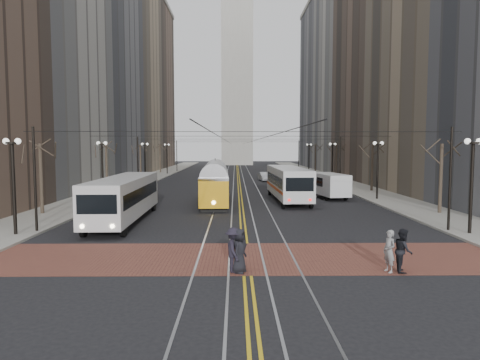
{
  "coord_description": "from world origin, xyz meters",
  "views": [
    {
      "loc": [
        -0.5,
        -24.43,
        5.41
      ],
      "look_at": [
        -0.18,
        5.92,
        3.0
      ],
      "focal_mm": 32.0,
      "sensor_mm": 36.0,
      "label": 1
    }
  ],
  "objects_px": {
    "cargo_van": "(330,186)",
    "sedan_silver": "(264,177)",
    "rear_bus": "(288,184)",
    "clock_tower": "(237,40)",
    "pedestrian_c": "(403,250)",
    "transit_bus": "(124,200)",
    "sedan_grey": "(302,181)",
    "pedestrian_d": "(234,250)",
    "pedestrian_a": "(240,251)",
    "pedestrian_b": "(389,251)",
    "streetcar": "(215,187)"
  },
  "relations": [
    {
      "from": "transit_bus",
      "to": "pedestrian_a",
      "type": "xyz_separation_m",
      "value": [
        8.12,
        -12.44,
        -0.64
      ]
    },
    {
      "from": "cargo_van",
      "to": "pedestrian_b",
      "type": "xyz_separation_m",
      "value": [
        -3.12,
        -25.78,
        -0.37
      ]
    },
    {
      "from": "pedestrian_a",
      "to": "pedestrian_d",
      "type": "relative_size",
      "value": 0.98
    },
    {
      "from": "cargo_van",
      "to": "sedan_silver",
      "type": "height_order",
      "value": "cargo_van"
    },
    {
      "from": "pedestrian_b",
      "to": "sedan_silver",
      "type": "bearing_deg",
      "value": 167.03
    },
    {
      "from": "clock_tower",
      "to": "transit_bus",
      "type": "height_order",
      "value": "clock_tower"
    },
    {
      "from": "pedestrian_c",
      "to": "pedestrian_a",
      "type": "bearing_deg",
      "value": 103.05
    },
    {
      "from": "sedan_grey",
      "to": "pedestrian_d",
      "type": "distance_m",
      "value": 40.04
    },
    {
      "from": "pedestrian_a",
      "to": "pedestrian_d",
      "type": "height_order",
      "value": "pedestrian_d"
    },
    {
      "from": "transit_bus",
      "to": "sedan_grey",
      "type": "relative_size",
      "value": 3.09
    },
    {
      "from": "transit_bus",
      "to": "pedestrian_c",
      "type": "relative_size",
      "value": 6.77
    },
    {
      "from": "transit_bus",
      "to": "streetcar",
      "type": "height_order",
      "value": "transit_bus"
    },
    {
      "from": "rear_bus",
      "to": "pedestrian_a",
      "type": "distance_m",
      "value": 24.46
    },
    {
      "from": "clock_tower",
      "to": "pedestrian_c",
      "type": "xyz_separation_m",
      "value": [
        6.69,
        -108.5,
        -35.01
      ]
    },
    {
      "from": "transit_bus",
      "to": "sedan_grey",
      "type": "height_order",
      "value": "transit_bus"
    },
    {
      "from": "rear_bus",
      "to": "pedestrian_d",
      "type": "height_order",
      "value": "rear_bus"
    },
    {
      "from": "rear_bus",
      "to": "clock_tower",
      "type": "bearing_deg",
      "value": 91.35
    },
    {
      "from": "rear_bus",
      "to": "sedan_grey",
      "type": "relative_size",
      "value": 3.07
    },
    {
      "from": "cargo_van",
      "to": "sedan_grey",
      "type": "xyz_separation_m",
      "value": [
        -0.73,
        13.29,
        -0.59
      ]
    },
    {
      "from": "pedestrian_c",
      "to": "transit_bus",
      "type": "bearing_deg",
      "value": 63.66
    },
    {
      "from": "cargo_van",
      "to": "sedan_grey",
      "type": "distance_m",
      "value": 13.33
    },
    {
      "from": "sedan_silver",
      "to": "pedestrian_a",
      "type": "height_order",
      "value": "pedestrian_a"
    },
    {
      "from": "transit_bus",
      "to": "rear_bus",
      "type": "xyz_separation_m",
      "value": [
        13.13,
        11.5,
        0.06
      ]
    },
    {
      "from": "sedan_silver",
      "to": "pedestrian_d",
      "type": "bearing_deg",
      "value": -102.75
    },
    {
      "from": "pedestrian_a",
      "to": "sedan_grey",
      "type": "bearing_deg",
      "value": 9.21
    },
    {
      "from": "pedestrian_b",
      "to": "cargo_van",
      "type": "bearing_deg",
      "value": 157.66
    },
    {
      "from": "sedan_silver",
      "to": "pedestrian_c",
      "type": "xyz_separation_m",
      "value": [
        2.69,
        -48.28,
        0.27
      ]
    },
    {
      "from": "sedan_silver",
      "to": "pedestrian_d",
      "type": "distance_m",
      "value": 48.43
    },
    {
      "from": "cargo_van",
      "to": "pedestrian_c",
      "type": "bearing_deg",
      "value": -105.15
    },
    {
      "from": "pedestrian_a",
      "to": "pedestrian_d",
      "type": "bearing_deg",
      "value": 96.73
    },
    {
      "from": "streetcar",
      "to": "pedestrian_d",
      "type": "bearing_deg",
      "value": -87.0
    },
    {
      "from": "clock_tower",
      "to": "pedestrian_b",
      "type": "height_order",
      "value": "clock_tower"
    },
    {
      "from": "sedan_silver",
      "to": "pedestrian_d",
      "type": "xyz_separation_m",
      "value": [
        -4.59,
        -48.21,
        0.29
      ]
    },
    {
      "from": "streetcar",
      "to": "sedan_silver",
      "type": "distance_m",
      "value": 26.49
    },
    {
      "from": "transit_bus",
      "to": "pedestrian_c",
      "type": "xyz_separation_m",
      "value": [
        15.14,
        -12.44,
        -0.64
      ]
    },
    {
      "from": "sedan_silver",
      "to": "pedestrian_a",
      "type": "xyz_separation_m",
      "value": [
        -4.33,
        -48.28,
        0.27
      ]
    },
    {
      "from": "clock_tower",
      "to": "sedan_silver",
      "type": "height_order",
      "value": "clock_tower"
    },
    {
      "from": "pedestrian_d",
      "to": "pedestrian_b",
      "type": "bearing_deg",
      "value": -100.67
    },
    {
      "from": "cargo_van",
      "to": "pedestrian_d",
      "type": "height_order",
      "value": "cargo_van"
    },
    {
      "from": "cargo_van",
      "to": "pedestrian_d",
      "type": "xyz_separation_m",
      "value": [
        -9.8,
        -25.71,
        -0.31
      ]
    },
    {
      "from": "transit_bus",
      "to": "pedestrian_c",
      "type": "distance_m",
      "value": 19.61
    },
    {
      "from": "clock_tower",
      "to": "streetcar",
      "type": "xyz_separation_m",
      "value": [
        -2.45,
        -85.89,
        -34.42
      ]
    },
    {
      "from": "transit_bus",
      "to": "sedan_silver",
      "type": "height_order",
      "value": "transit_bus"
    },
    {
      "from": "transit_bus",
      "to": "pedestrian_a",
      "type": "bearing_deg",
      "value": -57.89
    },
    {
      "from": "pedestrian_c",
      "to": "sedan_silver",
      "type": "bearing_deg",
      "value": 16.24
    },
    {
      "from": "transit_bus",
      "to": "sedan_silver",
      "type": "bearing_deg",
      "value": 69.8
    },
    {
      "from": "sedan_silver",
      "to": "pedestrian_c",
      "type": "relative_size",
      "value": 2.21
    },
    {
      "from": "clock_tower",
      "to": "rear_bus",
      "type": "xyz_separation_m",
      "value": [
        4.68,
        -84.56,
        -34.31
      ]
    },
    {
      "from": "streetcar",
      "to": "rear_bus",
      "type": "height_order",
      "value": "rear_bus"
    },
    {
      "from": "sedan_grey",
      "to": "pedestrian_c",
      "type": "height_order",
      "value": "pedestrian_c"
    }
  ]
}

